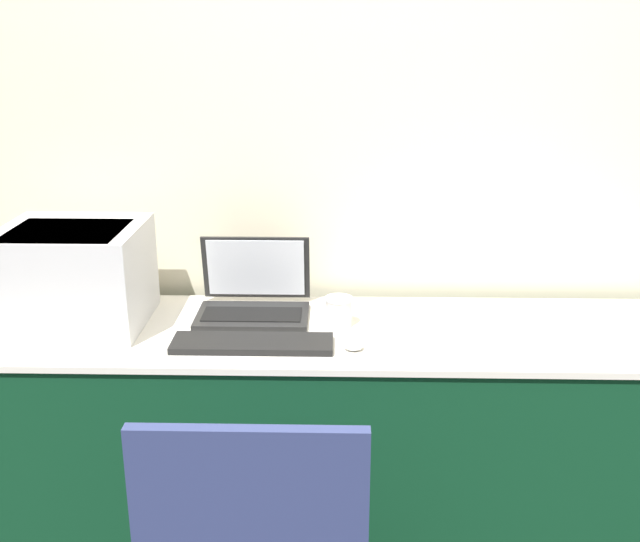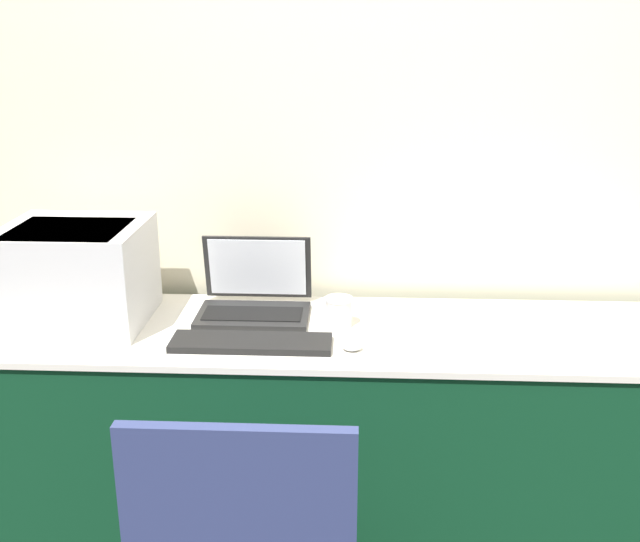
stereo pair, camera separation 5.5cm
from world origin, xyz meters
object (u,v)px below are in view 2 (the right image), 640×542
at_px(external_keyboard, 251,343).
at_px(coffee_cup, 339,312).
at_px(laptop_left, 255,297).
at_px(printer, 77,270).
at_px(mouse, 352,345).

relative_size(external_keyboard, coffee_cup, 4.98).
bearing_deg(laptop_left, coffee_cup, -20.47).
bearing_deg(coffee_cup, laptop_left, 159.53).
height_order(printer, mouse, printer).
bearing_deg(mouse, coffee_cup, 103.23).
distance_m(laptop_left, external_keyboard, 0.27).
xyz_separation_m(printer, external_keyboard, (0.57, -0.17, -0.16)).
height_order(external_keyboard, coffee_cup, coffee_cup).
distance_m(external_keyboard, coffee_cup, 0.30).
bearing_deg(external_keyboard, coffee_cup, 33.16).
height_order(laptop_left, mouse, laptop_left).
bearing_deg(printer, laptop_left, 10.58).
relative_size(printer, coffee_cup, 4.47).
distance_m(printer, external_keyboard, 0.61).
bearing_deg(printer, coffee_cup, -0.13).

